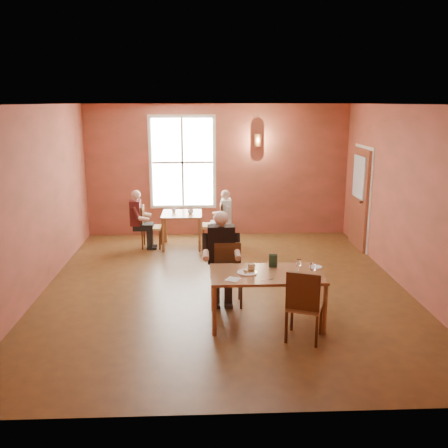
{
  "coord_description": "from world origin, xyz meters",
  "views": [
    {
      "loc": [
        -0.36,
        -7.88,
        3.04
      ],
      "look_at": [
        0.0,
        0.2,
        1.05
      ],
      "focal_mm": 40.0,
      "sensor_mm": 36.0,
      "label": 1
    }
  ],
  "objects_px": {
    "chair_diner_main": "(228,276)",
    "chair_diner_white": "(212,225)",
    "chair_empty": "(305,304)",
    "second_table": "(182,230)",
    "diner_main": "(228,263)",
    "diner_white": "(214,220)",
    "main_table": "(266,298)",
    "diner_maroon": "(150,220)",
    "chair_diner_maroon": "(151,227)"
  },
  "relations": [
    {
      "from": "diner_main",
      "to": "chair_diner_maroon",
      "type": "bearing_deg",
      "value": -65.4
    },
    {
      "from": "main_table",
      "to": "chair_empty",
      "type": "relative_size",
      "value": 1.6
    },
    {
      "from": "chair_diner_main",
      "to": "chair_diner_white",
      "type": "height_order",
      "value": "chair_diner_white"
    },
    {
      "from": "chair_diner_maroon",
      "to": "diner_main",
      "type": "bearing_deg",
      "value": 24.6
    },
    {
      "from": "second_table",
      "to": "chair_diner_maroon",
      "type": "xyz_separation_m",
      "value": [
        -0.65,
        0.0,
        0.08
      ]
    },
    {
      "from": "main_table",
      "to": "second_table",
      "type": "distance_m",
      "value": 4.05
    },
    {
      "from": "second_table",
      "to": "diner_main",
      "type": "bearing_deg",
      "value": -75.67
    },
    {
      "from": "main_table",
      "to": "chair_diner_white",
      "type": "height_order",
      "value": "chair_diner_white"
    },
    {
      "from": "chair_empty",
      "to": "second_table",
      "type": "relative_size",
      "value": 1.16
    },
    {
      "from": "chair_diner_white",
      "to": "diner_white",
      "type": "xyz_separation_m",
      "value": [
        0.03,
        0.0,
        0.1
      ]
    },
    {
      "from": "chair_empty",
      "to": "second_table",
      "type": "bearing_deg",
      "value": 132.87
    },
    {
      "from": "chair_diner_main",
      "to": "second_table",
      "type": "bearing_deg",
      "value": -75.54
    },
    {
      "from": "second_table",
      "to": "chair_diner_maroon",
      "type": "distance_m",
      "value": 0.66
    },
    {
      "from": "chair_diner_main",
      "to": "main_table",
      "type": "bearing_deg",
      "value": 127.57
    },
    {
      "from": "diner_main",
      "to": "chair_empty",
      "type": "bearing_deg",
      "value": 128.86
    },
    {
      "from": "chair_diner_main",
      "to": "diner_white",
      "type": "bearing_deg",
      "value": -87.48
    },
    {
      "from": "chair_empty",
      "to": "diner_maroon",
      "type": "bearing_deg",
      "value": 140.12
    },
    {
      "from": "chair_diner_main",
      "to": "chair_diner_white",
      "type": "xyz_separation_m",
      "value": [
        -0.17,
        3.18,
        0.02
      ]
    },
    {
      "from": "main_table",
      "to": "chair_diner_maroon",
      "type": "relative_size",
      "value": 1.72
    },
    {
      "from": "diner_main",
      "to": "chair_diner_maroon",
      "type": "distance_m",
      "value": 3.54
    },
    {
      "from": "diner_maroon",
      "to": "chair_diner_main",
      "type": "bearing_deg",
      "value": 25.25
    },
    {
      "from": "diner_main",
      "to": "diner_white",
      "type": "height_order",
      "value": "diner_main"
    },
    {
      "from": "chair_empty",
      "to": "chair_diner_maroon",
      "type": "xyz_separation_m",
      "value": [
        -2.4,
        4.37,
        -0.03
      ]
    },
    {
      "from": "chair_diner_maroon",
      "to": "diner_maroon",
      "type": "bearing_deg",
      "value": -90.0
    },
    {
      "from": "main_table",
      "to": "diner_maroon",
      "type": "bearing_deg",
      "value": 117.57
    },
    {
      "from": "chair_diner_main",
      "to": "chair_empty",
      "type": "bearing_deg",
      "value": 128.15
    },
    {
      "from": "chair_empty",
      "to": "diner_white",
      "type": "xyz_separation_m",
      "value": [
        -1.07,
        4.37,
        0.1
      ]
    },
    {
      "from": "second_table",
      "to": "diner_white",
      "type": "distance_m",
      "value": 0.71
    },
    {
      "from": "chair_diner_main",
      "to": "chair_empty",
      "type": "xyz_separation_m",
      "value": [
        0.93,
        -1.19,
        0.02
      ]
    },
    {
      "from": "chair_diner_white",
      "to": "diner_white",
      "type": "relative_size",
      "value": 0.82
    },
    {
      "from": "chair_diner_maroon",
      "to": "diner_maroon",
      "type": "relative_size",
      "value": 0.74
    },
    {
      "from": "main_table",
      "to": "diner_white",
      "type": "xyz_separation_m",
      "value": [
        -0.64,
        3.83,
        0.22
      ]
    },
    {
      "from": "diner_main",
      "to": "second_table",
      "type": "xyz_separation_m",
      "value": [
        -0.82,
        3.21,
        -0.31
      ]
    },
    {
      "from": "diner_main",
      "to": "chair_diner_white",
      "type": "distance_m",
      "value": 3.22
    },
    {
      "from": "chair_diner_main",
      "to": "diner_maroon",
      "type": "relative_size",
      "value": 0.77
    },
    {
      "from": "diner_maroon",
      "to": "chair_diner_maroon",
      "type": "bearing_deg",
      "value": 90.0
    },
    {
      "from": "main_table",
      "to": "diner_main",
      "type": "distance_m",
      "value": 0.86
    },
    {
      "from": "diner_white",
      "to": "chair_diner_main",
      "type": "bearing_deg",
      "value": -177.48
    },
    {
      "from": "chair_diner_main",
      "to": "chair_diner_maroon",
      "type": "xyz_separation_m",
      "value": [
        -1.47,
        3.18,
        -0.01
      ]
    },
    {
      "from": "chair_diner_main",
      "to": "second_table",
      "type": "relative_size",
      "value": 1.11
    },
    {
      "from": "chair_diner_main",
      "to": "chair_diner_white",
      "type": "relative_size",
      "value": 0.96
    },
    {
      "from": "chair_diner_white",
      "to": "diner_maroon",
      "type": "xyz_separation_m",
      "value": [
        -1.33,
        0.0,
        0.12
      ]
    },
    {
      "from": "main_table",
      "to": "diner_maroon",
      "type": "relative_size",
      "value": 1.28
    },
    {
      "from": "diner_white",
      "to": "diner_maroon",
      "type": "relative_size",
      "value": 0.97
    },
    {
      "from": "second_table",
      "to": "diner_maroon",
      "type": "bearing_deg",
      "value": 180.0
    },
    {
      "from": "main_table",
      "to": "chair_diner_maroon",
      "type": "distance_m",
      "value": 4.31
    },
    {
      "from": "diner_white",
      "to": "diner_maroon",
      "type": "bearing_deg",
      "value": 90.0
    },
    {
      "from": "chair_diner_main",
      "to": "diner_maroon",
      "type": "xyz_separation_m",
      "value": [
        -1.5,
        3.18,
        0.14
      ]
    },
    {
      "from": "main_table",
      "to": "chair_diner_main",
      "type": "relative_size",
      "value": 1.67
    },
    {
      "from": "diner_white",
      "to": "chair_diner_maroon",
      "type": "height_order",
      "value": "diner_white"
    }
  ]
}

